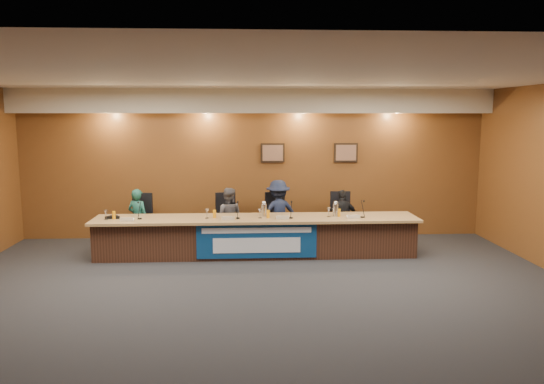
{
  "coord_description": "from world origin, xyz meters",
  "views": [
    {
      "loc": [
        -0.23,
        -7.47,
        2.66
      ],
      "look_at": [
        0.31,
        2.57,
        1.2
      ],
      "focal_mm": 35.0,
      "sensor_mm": 36.0,
      "label": 1
    }
  ],
  "objects_px": {
    "office_chair_d": "(342,221)",
    "carafe_right": "(335,210)",
    "panelist_c": "(278,213)",
    "panelist_d": "(343,218)",
    "office_chair_c": "(278,222)",
    "panelist_b": "(228,217)",
    "office_chair_a": "(139,223)",
    "speakerphone": "(113,217)",
    "carafe_mid": "(264,210)",
    "office_chair_b": "(228,222)",
    "panelist_a": "(138,218)",
    "dais_body": "(256,237)",
    "banner": "(257,241)"
  },
  "relations": [
    {
      "from": "panelist_b",
      "to": "panelist_c",
      "type": "height_order",
      "value": "panelist_c"
    },
    {
      "from": "carafe_right",
      "to": "office_chair_c",
      "type": "bearing_deg",
      "value": 139.66
    },
    {
      "from": "panelist_a",
      "to": "office_chair_c",
      "type": "relative_size",
      "value": 2.51
    },
    {
      "from": "panelist_a",
      "to": "speakerphone",
      "type": "distance_m",
      "value": 0.82
    },
    {
      "from": "panelist_c",
      "to": "office_chair_d",
      "type": "height_order",
      "value": "panelist_c"
    },
    {
      "from": "panelist_d",
      "to": "panelist_c",
      "type": "bearing_deg",
      "value": -9.72
    },
    {
      "from": "panelist_d",
      "to": "carafe_mid",
      "type": "relative_size",
      "value": 4.85
    },
    {
      "from": "office_chair_d",
      "to": "carafe_mid",
      "type": "relative_size",
      "value": 2.03
    },
    {
      "from": "panelist_c",
      "to": "office_chair_d",
      "type": "xyz_separation_m",
      "value": [
        1.33,
        0.1,
        -0.2
      ]
    },
    {
      "from": "office_chair_a",
      "to": "speakerphone",
      "type": "relative_size",
      "value": 1.5
    },
    {
      "from": "panelist_d",
      "to": "office_chair_d",
      "type": "bearing_deg",
      "value": -99.72
    },
    {
      "from": "dais_body",
      "to": "carafe_mid",
      "type": "relative_size",
      "value": 25.33
    },
    {
      "from": "panelist_a",
      "to": "office_chair_b",
      "type": "height_order",
      "value": "panelist_a"
    },
    {
      "from": "office_chair_b",
      "to": "speakerphone",
      "type": "bearing_deg",
      "value": -175.41
    },
    {
      "from": "banner",
      "to": "speakerphone",
      "type": "bearing_deg",
      "value": 171.29
    },
    {
      "from": "panelist_d",
      "to": "office_chair_b",
      "type": "bearing_deg",
      "value": -12.16
    },
    {
      "from": "panelist_b",
      "to": "panelist_c",
      "type": "xyz_separation_m",
      "value": [
        1.02,
        0.0,
        0.07
      ]
    },
    {
      "from": "office_chair_b",
      "to": "speakerphone",
      "type": "xyz_separation_m",
      "value": [
        -2.12,
        -0.84,
        0.3
      ]
    },
    {
      "from": "dais_body",
      "to": "office_chair_a",
      "type": "xyz_separation_m",
      "value": [
        -2.37,
        0.83,
        0.13
      ]
    },
    {
      "from": "panelist_b",
      "to": "speakerphone",
      "type": "distance_m",
      "value": 2.25
    },
    {
      "from": "panelist_d",
      "to": "office_chair_c",
      "type": "relative_size",
      "value": 2.39
    },
    {
      "from": "panelist_c",
      "to": "carafe_mid",
      "type": "height_order",
      "value": "panelist_c"
    },
    {
      "from": "carafe_mid",
      "to": "panelist_d",
      "type": "bearing_deg",
      "value": 22.72
    },
    {
      "from": "office_chair_a",
      "to": "speakerphone",
      "type": "height_order",
      "value": "speakerphone"
    },
    {
      "from": "carafe_right",
      "to": "carafe_mid",
      "type": "bearing_deg",
      "value": 175.98
    },
    {
      "from": "dais_body",
      "to": "panelist_b",
      "type": "height_order",
      "value": "panelist_b"
    },
    {
      "from": "office_chair_c",
      "to": "speakerphone",
      "type": "distance_m",
      "value": 3.26
    },
    {
      "from": "dais_body",
      "to": "banner",
      "type": "xyz_separation_m",
      "value": [
        0.0,
        -0.41,
        0.03
      ]
    },
    {
      "from": "dais_body",
      "to": "office_chair_d",
      "type": "distance_m",
      "value": 1.98
    },
    {
      "from": "panelist_a",
      "to": "carafe_right",
      "type": "height_order",
      "value": "panelist_a"
    },
    {
      "from": "office_chair_b",
      "to": "carafe_right",
      "type": "bearing_deg",
      "value": -40.19
    },
    {
      "from": "office_chair_b",
      "to": "speakerphone",
      "type": "height_order",
      "value": "speakerphone"
    },
    {
      "from": "panelist_c",
      "to": "office_chair_b",
      "type": "relative_size",
      "value": 2.83
    },
    {
      "from": "office_chair_a",
      "to": "office_chair_c",
      "type": "distance_m",
      "value": 2.83
    },
    {
      "from": "carafe_right",
      "to": "speakerphone",
      "type": "xyz_separation_m",
      "value": [
        -4.18,
        0.05,
        -0.1
      ]
    },
    {
      "from": "banner",
      "to": "panelist_d",
      "type": "distance_m",
      "value": 2.14
    },
    {
      "from": "panelist_b",
      "to": "office_chair_d",
      "type": "relative_size",
      "value": 2.52
    },
    {
      "from": "panelist_d",
      "to": "office_chair_c",
      "type": "bearing_deg",
      "value": -14.02
    },
    {
      "from": "panelist_b",
      "to": "carafe_mid",
      "type": "distance_m",
      "value": 1.02
    },
    {
      "from": "panelist_d",
      "to": "speakerphone",
      "type": "height_order",
      "value": "panelist_d"
    },
    {
      "from": "office_chair_d",
      "to": "speakerphone",
      "type": "distance_m",
      "value": 4.55
    },
    {
      "from": "panelist_c",
      "to": "carafe_mid",
      "type": "xyz_separation_m",
      "value": [
        -0.32,
        -0.69,
        0.19
      ]
    },
    {
      "from": "panelist_d",
      "to": "carafe_right",
      "type": "relative_size",
      "value": 4.66
    },
    {
      "from": "office_chair_c",
      "to": "panelist_b",
      "type": "bearing_deg",
      "value": 172.87
    },
    {
      "from": "panelist_c",
      "to": "office_chair_a",
      "type": "distance_m",
      "value": 2.84
    },
    {
      "from": "office_chair_c",
      "to": "banner",
      "type": "bearing_deg",
      "value": -123.25
    },
    {
      "from": "panelist_b",
      "to": "office_chair_b",
      "type": "bearing_deg",
      "value": -81.18
    },
    {
      "from": "office_chair_d",
      "to": "carafe_right",
      "type": "bearing_deg",
      "value": -106.91
    },
    {
      "from": "panelist_c",
      "to": "dais_body",
      "type": "bearing_deg",
      "value": 42.32
    },
    {
      "from": "panelist_d",
      "to": "speakerphone",
      "type": "bearing_deg",
      "value": -0.35
    }
  ]
}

